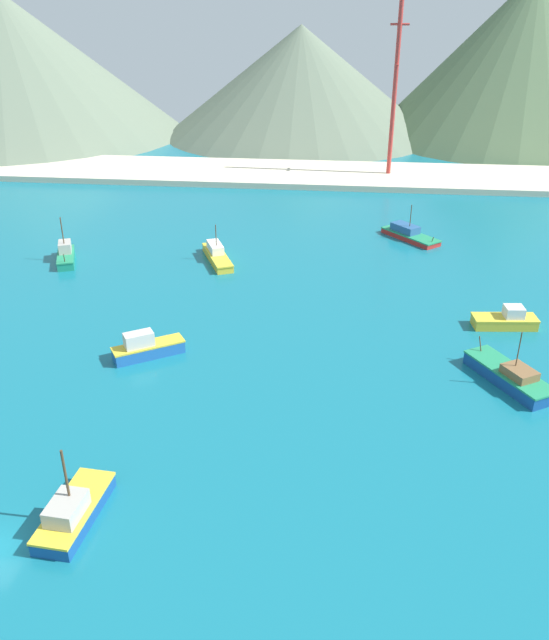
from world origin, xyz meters
TOP-DOWN VIEW (x-y plane):
  - ground at (0.00, 30.00)m, footprint 260.00×280.00m
  - fishing_boat_0 at (3.23, 27.95)m, footprint 7.72×6.01m
  - fishing_boat_1 at (34.60, 69.76)m, footprint 9.28×10.00m
  - fishing_boat_2 at (41.33, 26.56)m, footprint 8.01×10.51m
  - fishing_boat_3 at (43.58, 39.37)m, footprint 7.67×3.35m
  - fishing_boat_4 at (4.79, 3.26)m, footprint 3.69×8.50m
  - fishing_boat_6 at (-16.57, 54.19)m, footprint 4.95×8.12m
  - fishing_boat_7 at (5.54, 56.91)m, footprint 6.44×10.69m
  - beach_strip at (0.00, 107.70)m, footprint 247.00×21.69m
  - hill_west at (-68.29, 146.97)m, footprint 93.24×93.24m
  - hill_central at (10.70, 156.09)m, footprint 75.63×75.63m
  - hill_east at (70.50, 158.42)m, footprint 79.13×79.13m
  - radio_tower at (33.13, 108.07)m, footprint 3.68×2.95m

SIDE VIEW (x-z plane):
  - ground at x=0.00m, z-range -0.50..0.00m
  - beach_strip at x=0.00m, z-range 0.00..1.20m
  - fishing_boat_1 at x=34.60m, z-range -2.02..3.60m
  - fishing_boat_7 at x=5.54m, z-range -1.89..3.63m
  - fishing_boat_2 at x=41.33m, z-range -2.17..3.94m
  - fishing_boat_3 at x=43.58m, z-range -0.42..2.23m
  - fishing_boat_4 at x=4.79m, z-range -2.37..4.31m
  - fishing_boat_6 at x=-16.57m, z-range -2.35..4.38m
  - fishing_boat_0 at x=3.23m, z-range -0.41..2.65m
  - hill_central at x=10.70m, z-range 0.00..28.43m
  - hill_west at x=-68.29m, z-range 0.00..37.02m
  - radio_tower at x=33.13m, z-range 0.37..37.21m
  - hill_east at x=70.50m, z-range 0.00..41.52m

